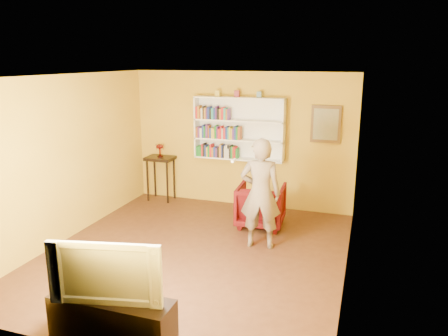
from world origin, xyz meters
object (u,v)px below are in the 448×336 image
Objects in this scene: console_table at (160,164)px; person at (260,194)px; bookshelf at (240,129)px; armchair at (261,205)px; television at (109,269)px; ruby_lustre at (160,148)px; tv_cabinet at (112,319)px.

person is (2.57, -1.67, 0.11)m from console_table.
bookshelf is 1.92× the size of console_table.
television is (-0.72, -3.72, 0.45)m from armchair.
console_table is at bearing 97.93° from television.
bookshelf is 6.66× the size of ruby_lustre.
bookshelf reaches higher than tv_cabinet.
person is 2.98m from television.
console_table is 1.12× the size of armchair.
console_table is at bearing -21.94° from armchair.
console_table reaches higher than armchair.
television is at bearing -90.42° from bookshelf.
person is 3.05m from tv_cabinet.
ruby_lustre is 0.15× the size of person.
ruby_lustre reaches higher than armchair.
ruby_lustre is 3.07m from person.
bookshelf is 4.72m from television.
armchair is (2.37, -0.78, -0.75)m from ruby_lustre.
armchair is at bearing -18.23° from console_table.
television is (0.00, 0.00, 0.58)m from tv_cabinet.
console_table is at bearing -71.57° from ruby_lustre.
ruby_lustre is 0.20× the size of tv_cabinet.
bookshelf is 1.52× the size of television.
console_table is 4.79m from television.
tv_cabinet is 0.58m from television.
television is at bearing 75.41° from armchair.
ruby_lustre is at bearing -21.94° from armchair.
television is at bearing -69.82° from console_table.
television is at bearing -69.82° from ruby_lustre.
console_table is 2.53m from armchair.
bookshelf is at bearing -57.78° from armchair.
tv_cabinet is at bearing 75.41° from armchair.
ruby_lustre is 0.23× the size of television.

